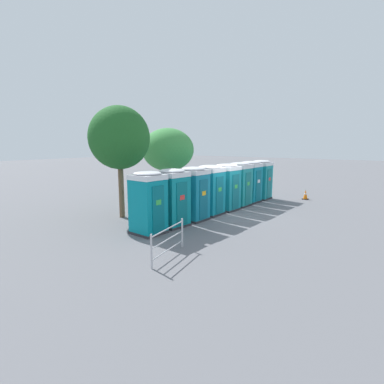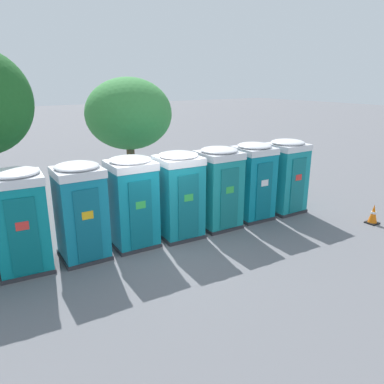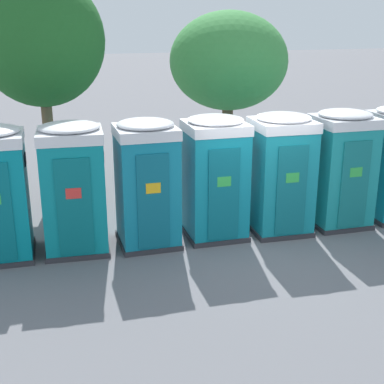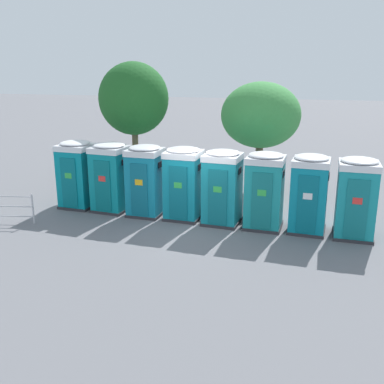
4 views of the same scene
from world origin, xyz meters
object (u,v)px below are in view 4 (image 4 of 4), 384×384
portapotty_3 (183,183)px  event_barrier (4,207)px  portapotty_7 (356,198)px  portapotty_0 (77,174)px  street_tree_0 (261,115)px  portapotty_6 (309,193)px  portapotty_4 (222,187)px  portapotty_1 (111,177)px  portapotty_5 (265,190)px  portapotty_2 (145,180)px  street_tree_1 (134,99)px

portapotty_3 → event_barrier: portapotty_3 is taller
portapotty_7 → portapotty_3: bearing=176.6°
portapotty_0 → portapotty_3: (4.23, -0.25, -0.00)m
street_tree_0 → event_barrier: bearing=-139.6°
portapotty_6 → portapotty_7: 1.41m
portapotty_4 → street_tree_0: 5.13m
portapotty_3 → portapotty_7: (5.64, -0.34, 0.00)m
portapotty_1 → portapotty_4: bearing=-4.3°
portapotty_3 → portapotty_5: same height
portapotty_4 → portapotty_5: (1.41, -0.04, -0.00)m
portapotty_2 → portapotty_6: bearing=-2.4°
portapotty_0 → portapotty_2: same height
portapotty_0 → street_tree_0: (6.29, 4.30, 1.91)m
street_tree_1 → portapotty_7: bearing=-22.1°
portapotty_4 → street_tree_0: street_tree_0 is taller
portapotty_5 → portapotty_6: same height
portapotty_1 → street_tree_0: street_tree_0 is taller
portapotty_2 → portapotty_4: bearing=-3.7°
portapotty_0 → portapotty_6: (8.47, -0.46, 0.00)m
portapotty_3 → portapotty_5: 2.83m
street_tree_1 → event_barrier: (-2.69, -5.29, -3.30)m
street_tree_0 → event_barrier: street_tree_0 is taller
portapotty_0 → portapotty_2: size_ratio=1.00×
portapotty_2 → portapotty_6: size_ratio=1.00×
portapotty_1 → portapotty_2: same height
street_tree_0 → event_barrier: (-7.80, -6.64, -2.63)m
portapotty_7 → event_barrier: portapotty_7 is taller
portapotty_0 → portapotty_5: (7.05, -0.45, -0.00)m
portapotty_6 → street_tree_0: (-2.18, 4.76, 1.91)m
portapotty_4 → portapotty_5: 1.41m
portapotty_1 → portapotty_2: (1.41, -0.14, 0.00)m
portapotty_4 → event_barrier: bearing=-164.9°
portapotty_3 → portapotty_4: 1.42m
portapotty_4 → street_tree_1: bearing=143.0°
portapotty_5 → portapotty_7: size_ratio=1.00×
portapotty_5 → portapotty_7: 2.83m
portapotty_1 → portapotty_3: size_ratio=1.00×
portapotty_5 → portapotty_4: bearing=178.3°
portapotty_0 → portapotty_6: bearing=-3.1°
portapotty_7 → street_tree_1: street_tree_1 is taller
portapotty_4 → street_tree_0: (0.65, 4.71, 1.91)m
portapotty_1 → portapotty_5: size_ratio=1.00×
portapotty_0 → portapotty_5: bearing=-3.7°
portapotty_0 → event_barrier: portapotty_0 is taller
portapotty_3 → portapotty_5: (2.82, -0.21, -0.00)m
portapotty_4 → street_tree_0: size_ratio=0.55×
portapotty_2 → street_tree_0: (3.47, 4.53, 1.91)m
portapotty_0 → portapotty_2: 2.83m
portapotty_0 → street_tree_1: size_ratio=0.47×
portapotty_2 → street_tree_1: size_ratio=0.47×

